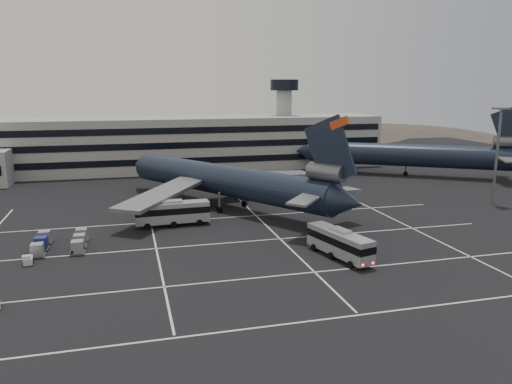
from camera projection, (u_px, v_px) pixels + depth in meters
ground at (204, 254)px, 66.85m from camera, size 260.00×260.00×0.00m
lane_markings at (210, 252)px, 67.77m from camera, size 90.00×55.62×0.01m
terminal at (151, 145)px, 132.01m from camera, size 125.00×26.00×24.00m
hills at (186, 161)px, 234.69m from camera, size 352.00×180.00×44.00m
lightpole_right at (498, 142)px, 93.02m from camera, size 2.40×2.40×18.28m
trijet_main at (226, 180)px, 91.13m from camera, size 40.96×51.22×18.08m
trijet_far at (411, 154)px, 124.61m from camera, size 51.30×37.10×18.08m
bus_near at (339, 242)px, 65.03m from camera, size 5.28×11.45×3.94m
bus_far at (172, 212)px, 80.20m from camera, size 11.97×3.37×4.20m
tug_a at (28, 260)px, 62.95m from camera, size 1.46×2.14×1.28m
uld_cluster at (61, 242)px, 69.00m from camera, size 7.03×8.32×1.86m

